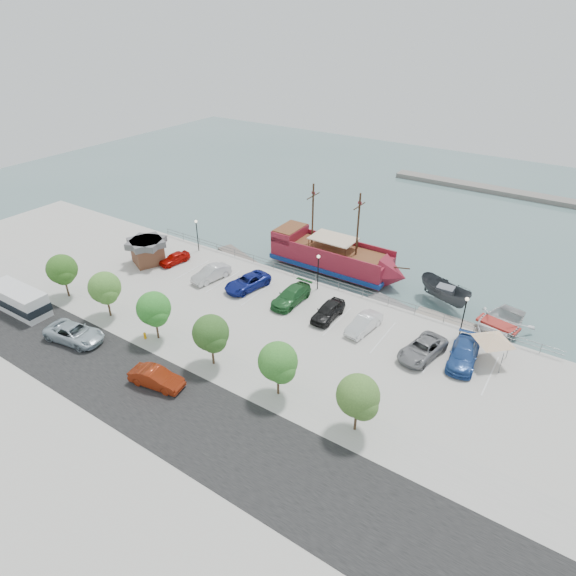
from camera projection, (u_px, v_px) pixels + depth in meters
The scene contains 35 objects.
ground at pixel (285, 324), 50.14m from camera, with size 160.00×160.00×0.00m, color #4C6E6C.
land_slab at pixel (124, 456), 34.83m from camera, with size 100.00×58.00×1.20m, color #B5B2A8.
street at pixel (173, 408), 38.12m from camera, with size 100.00×8.00×0.04m, color black.
sidewalk at pixel (222, 368), 42.44m from camera, with size 100.00×4.00×0.05m, color #A6A39D.
seawall_railing at pixel (323, 280), 54.99m from camera, with size 50.00×0.06×1.00m.
far_shore at pixel (506, 192), 84.75m from camera, with size 40.00×3.00×0.80m, color slate.
pirate_ship at pixel (340, 259), 58.82m from camera, with size 17.68×5.00×11.13m.
patrol_boat at pixel (445, 294), 52.74m from camera, with size 2.51×6.68×2.58m, color #42454A.
speedboat at pixel (498, 327), 48.24m from camera, with size 5.58×7.82×1.62m, color silver.
dock_west at pixel (238, 257), 63.21m from camera, with size 7.07×2.02×0.40m, color #685E56.
dock_mid at pixel (395, 306), 52.71m from camera, with size 6.29×1.80×0.36m, color slate.
dock_east at pixel (452, 324), 49.69m from camera, with size 7.80×2.23×0.45m, color gray.
shed at pixel (147, 251), 59.15m from camera, with size 4.99×4.99×3.10m.
canopy_tent at pixel (495, 333), 41.93m from camera, with size 4.14×4.14×3.36m.
street_van at pixel (74, 333), 45.54m from camera, with size 2.72×5.90×1.64m, color #A7B7BF.
street_sedan at pixel (156, 378), 40.08m from camera, with size 1.67×4.79×1.58m, color maroon.
shuttle_bus at pixel (19, 300), 49.84m from camera, with size 7.44×2.71×2.61m.
fire_hydrant at pixel (145, 335), 45.94m from camera, with size 0.26×0.26×0.74m.
lamp_post_left at pixel (197, 230), 61.43m from camera, with size 0.36×0.36×4.28m.
lamp_post_mid at pixel (318, 266), 52.84m from camera, with size 0.36×0.36×4.28m.
lamp_post_right at pixel (465, 310), 45.20m from camera, with size 0.36×0.36×4.28m.
tree_a at pixel (62, 271), 51.17m from camera, with size 3.30×3.20×5.00m.
tree_b at pixel (105, 289), 47.82m from camera, with size 3.30×3.20×5.00m.
tree_c at pixel (154, 310), 44.48m from camera, with size 3.30×3.20×5.00m.
tree_d at pixel (212, 335), 41.14m from camera, with size 3.30×3.20×5.00m.
tree_e at pixel (279, 363), 37.79m from camera, with size 3.30×3.20×5.00m.
tree_f at pixel (359, 398), 34.45m from camera, with size 3.30×3.20×5.00m.
parked_car_a at pixel (175, 258), 59.49m from camera, with size 1.61×4.00×1.36m, color #B20C06.
parked_car_b at pixel (211, 273), 55.82m from camera, with size 1.70×4.88×1.61m, color silver.
parked_car_c at pixel (247, 282), 54.11m from camera, with size 2.57×5.56×1.55m, color navy.
parked_car_d at pixel (291, 296), 51.47m from camera, with size 2.28×5.60×1.62m, color #23602C.
parked_car_e at pixel (328, 311), 48.90m from camera, with size 1.93×4.80×1.63m, color black.
parked_car_f at pixel (364, 324), 47.01m from camera, with size 1.63×4.67×1.54m, color white.
parked_car_g at pixel (422, 349), 43.51m from camera, with size 2.55×5.53×1.54m, color gray.
parked_car_h at pixel (464, 354), 42.76m from camera, with size 2.32×5.71×1.66m, color #24488D.
Camera 1 is at (23.14, -34.38, 27.47)m, focal length 30.00 mm.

